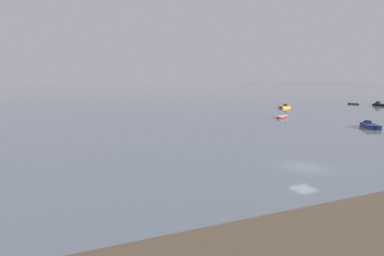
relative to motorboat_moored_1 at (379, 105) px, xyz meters
name	(u,v)px	position (x,y,z in m)	size (l,w,h in m)	color
ground_plane	(305,167)	(-77.88, -49.62, -0.35)	(800.00, 800.00, 0.00)	slate
motorboat_moored_1	(379,105)	(0.00, 0.00, 0.00)	(3.68, 6.37, 2.29)	black
motorboat_moored_4	(286,107)	(-33.73, 6.92, -0.05)	(5.37, 3.38, 1.93)	gold
motorboat_moored_5	(369,126)	(-46.05, -32.28, -0.05)	(5.22, 6.35, 2.13)	navy
rowboat_moored_4	(354,104)	(-2.63, 8.06, -0.17)	(2.98, 4.27, 0.64)	#23602D
rowboat_moored_5	(281,117)	(-51.59, -13.14, -0.16)	(4.58, 3.28, 0.69)	red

